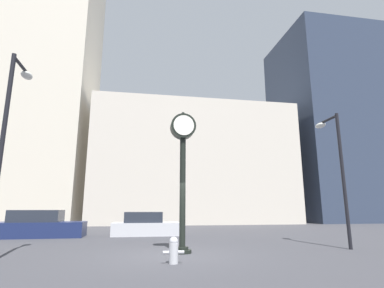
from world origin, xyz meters
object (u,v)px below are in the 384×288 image
Objects in this scene: street_clock at (183,156)px; fire_hydrant_near at (174,250)px; car_navy at (39,226)px; car_silver at (146,225)px; street_lamp_right at (335,156)px; street_lamp_left at (10,122)px.

street_clock is 3.78m from fire_hydrant_near.
fire_hydrant_near is at bearing -56.26° from car_navy.
street_clock reaches higher than car_silver.
car_navy is at bearing 152.77° from street_lamp_right.
car_silver is at bearing 93.52° from fire_hydrant_near.
street_lamp_right reaches higher than car_silver.
fire_hydrant_near is 6.65m from street_lamp_left.
street_lamp_right reaches higher than street_clock.
street_lamp_left is 12.48m from street_lamp_right.
car_silver is 11.11m from street_lamp_right.
street_clock is at bearing -80.69° from car_silver.
street_clock is at bearing 9.23° from street_lamp_left.
fire_hydrant_near is 0.13× the size of street_lamp_right.
street_lamp_right is at bearing -42.45° from car_silver.
street_lamp_left is (-5.79, -0.94, 0.81)m from street_clock.
street_lamp_left is at bearing -117.97° from car_silver.
street_lamp_right is (7.76, -7.29, 3.19)m from car_silver.
street_clock is 8.18m from car_silver.
car_navy reaches higher than car_silver.
street_lamp_right is (6.62, 0.26, 0.25)m from street_clock.
car_navy is 6.37× the size of fire_hydrant_near.
fire_hydrant_near is at bearing -11.84° from street_lamp_left.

